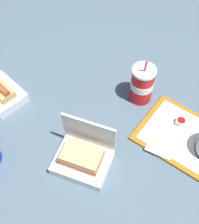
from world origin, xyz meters
name	(u,v)px	position (x,y,z in m)	size (l,w,h in m)	color
ground_plane	(88,121)	(0.00, 0.00, 0.00)	(3.20, 3.20, 0.00)	#4C6070
food_tray	(188,140)	(0.33, 0.21, 0.01)	(0.41, 0.31, 0.01)	#A56619
ketchup_cup	(181,122)	(0.27, 0.24, 0.03)	(0.04, 0.04, 0.02)	white
napkin_stack	(162,144)	(0.28, 0.12, 0.02)	(0.10, 0.10, 0.00)	white
plastic_fork	(170,118)	(0.23, 0.23, 0.02)	(0.11, 0.01, 0.01)	white
clamshell_sandwich_corner	(83,158)	(0.12, -0.14, 0.05)	(0.24, 0.22, 0.19)	white
soda_cup_center	(142,84)	(0.07, 0.24, 0.09)	(0.10, 0.10, 0.23)	red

